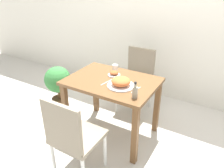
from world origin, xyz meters
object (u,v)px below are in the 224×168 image
object	(u,v)px
drink_cup	(115,68)
potted_plant_left	(59,86)
side_plate	(114,74)
sauce_bottle	(135,92)
chair_near	(72,135)
food_plate	(121,82)
chair_far	(137,77)

from	to	relation	value
drink_cup	potted_plant_left	size ratio (longest dim) A/B	0.11
side_plate	sauce_bottle	bearing A→B (deg)	-38.87
chair_near	side_plate	world-z (taller)	chair_near
side_plate	drink_cup	bearing A→B (deg)	114.44
food_plate	potted_plant_left	xyz separation A→B (m)	(-0.98, 0.06, -0.33)
sauce_bottle	potted_plant_left	distance (m)	1.28
sauce_bottle	potted_plant_left	xyz separation A→B (m)	(-1.21, 0.20, -0.35)
chair_far	food_plate	bearing A→B (deg)	-78.98
chair_far	side_plate	xyz separation A→B (m)	(-0.05, -0.58, 0.26)
food_plate	potted_plant_left	distance (m)	1.03
side_plate	potted_plant_left	distance (m)	0.85
food_plate	chair_near	bearing A→B (deg)	-100.45
food_plate	drink_cup	bearing A→B (deg)	128.28
side_plate	potted_plant_left	world-z (taller)	side_plate
side_plate	drink_cup	world-z (taller)	drink_cup
drink_cup	chair_near	bearing A→B (deg)	-82.52
chair_near	drink_cup	xyz separation A→B (m)	(-0.13, 1.00, 0.27)
chair_near	drink_cup	world-z (taller)	chair_near
chair_far	drink_cup	world-z (taller)	chair_far
side_plate	potted_plant_left	xyz separation A→B (m)	(-0.78, -0.14, -0.30)
side_plate	potted_plant_left	size ratio (longest dim) A/B	0.20
food_plate	side_plate	xyz separation A→B (m)	(-0.20, 0.20, -0.02)
drink_cup	sauce_bottle	world-z (taller)	sauce_bottle
drink_cup	potted_plant_left	xyz separation A→B (m)	(-0.72, -0.27, -0.32)
side_plate	sauce_bottle	size ratio (longest dim) A/B	0.85
chair_far	potted_plant_left	size ratio (longest dim) A/B	1.23
chair_near	potted_plant_left	xyz separation A→B (m)	(-0.85, 0.74, -0.05)
side_plate	chair_near	bearing A→B (deg)	-85.10
food_plate	sauce_bottle	distance (m)	0.27
food_plate	side_plate	distance (m)	0.28
chair_near	side_plate	bearing A→B (deg)	-85.10
sauce_bottle	chair_near	bearing A→B (deg)	-123.74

